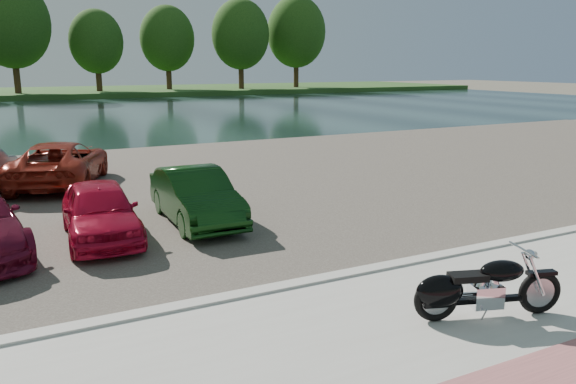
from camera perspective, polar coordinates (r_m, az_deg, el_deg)
name	(u,v)px	position (r m, az deg, el deg)	size (l,w,h in m)	color
ground	(407,327)	(8.71, 12.02, -13.28)	(200.00, 200.00, 0.00)	#595447
promenade	(456,354)	(8.03, 16.68, -15.53)	(60.00, 6.00, 0.10)	#B5B2AA
kerb	(336,278)	(10.17, 4.89, -8.69)	(60.00, 0.30, 0.14)	#B5B2AA
parking_lot	(186,186)	(18.13, -10.28, 0.63)	(60.00, 18.00, 0.04)	#433D36
river	(74,115)	(46.43, -20.89, 7.33)	(120.00, 40.00, 0.00)	#172A29
far_bank	(43,93)	(78.24, -23.64, 9.23)	(120.00, 24.00, 0.60)	#244D1B
far_trees	(81,32)	(72.50, -20.27, 15.01)	(70.25, 10.68, 12.52)	#3C2615
motorcycle	(475,289)	(8.84, 18.48, -9.31)	(2.26, 1.03, 1.05)	black
car_4	(100,211)	(12.90, -18.56, -1.83)	(1.50, 3.73, 1.27)	#B20B2A
car_5	(196,196)	(13.70, -9.35, -0.41)	(1.38, 3.96, 1.30)	#0E330E
car_10	(60,163)	(19.12, -22.16, 2.71)	(2.33, 5.04, 1.40)	maroon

